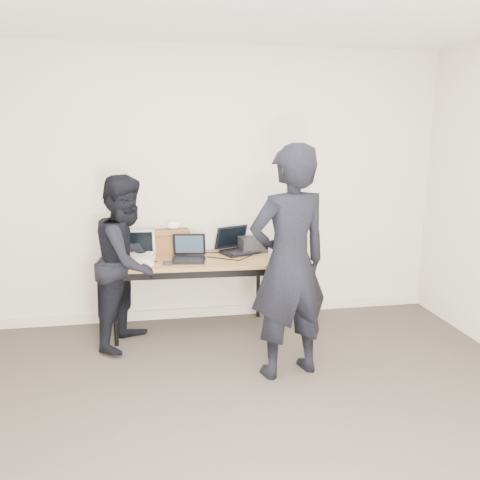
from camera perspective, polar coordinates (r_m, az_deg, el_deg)
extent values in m
cube|color=#3D352E|center=(3.09, 3.37, -24.86)|extent=(4.50, 4.50, 0.05)
cube|color=beige|center=(4.73, -2.55, 6.44)|extent=(4.50, 0.05, 2.70)
cube|color=brown|center=(4.45, -6.00, -2.49)|extent=(1.53, 0.71, 0.03)
cylinder|color=black|center=(4.35, -15.03, -8.20)|extent=(0.04, 0.04, 0.68)
cylinder|color=black|center=(4.37, 3.35, -7.67)|extent=(0.04, 0.04, 0.68)
cylinder|color=black|center=(4.84, -14.20, -6.00)|extent=(0.04, 0.04, 0.68)
cylinder|color=black|center=(4.86, 2.22, -5.54)|extent=(0.04, 0.04, 0.68)
cube|color=black|center=(4.19, -5.90, -4.26)|extent=(1.40, 0.08, 0.06)
cube|color=beige|center=(4.38, -12.58, -2.47)|extent=(0.35, 0.30, 0.04)
cube|color=beige|center=(4.34, -12.64, -2.29)|extent=(0.29, 0.17, 0.01)
cube|color=beige|center=(4.50, -12.46, -0.24)|extent=(0.34, 0.07, 0.24)
cube|color=black|center=(4.49, -12.47, -0.25)|extent=(0.29, 0.05, 0.19)
cube|color=beige|center=(4.51, -12.42, -1.76)|extent=(0.31, 0.03, 0.02)
cube|color=black|center=(4.35, -6.31, -2.46)|extent=(0.33, 0.27, 0.02)
cube|color=black|center=(4.32, -6.35, -2.39)|extent=(0.27, 0.16, 0.01)
cube|color=black|center=(4.46, -6.20, -0.52)|extent=(0.31, 0.11, 0.22)
cube|color=#26333F|center=(4.46, -6.20, -0.52)|extent=(0.27, 0.09, 0.18)
cube|color=black|center=(4.46, -6.19, -1.95)|extent=(0.27, 0.05, 0.01)
cube|color=black|center=(4.61, -0.02, -1.51)|extent=(0.42, 0.37, 0.02)
cube|color=black|center=(4.58, 0.18, -1.40)|extent=(0.31, 0.24, 0.01)
cube|color=black|center=(4.72, -1.09, 0.38)|extent=(0.35, 0.22, 0.23)
cube|color=black|center=(4.71, -1.04, 0.39)|extent=(0.30, 0.18, 0.19)
cube|color=black|center=(4.71, -0.85, -1.06)|extent=(0.29, 0.14, 0.02)
cube|color=brown|center=(4.62, -8.43, -0.23)|extent=(0.37, 0.19, 0.24)
cube|color=brown|center=(4.54, -8.40, 0.84)|extent=(0.36, 0.10, 0.07)
cube|color=brown|center=(4.64, -6.46, -0.37)|extent=(0.02, 0.10, 0.02)
ellipsoid|color=white|center=(4.59, -8.12, 1.78)|extent=(0.13, 0.10, 0.08)
cube|color=black|center=(4.68, 1.56, -0.54)|extent=(0.28, 0.25, 0.15)
cube|color=black|center=(4.26, -8.81, -2.79)|extent=(0.09, 0.06, 0.03)
cube|color=black|center=(4.48, -11.45, -2.28)|extent=(0.23, 0.25, 0.01)
cube|color=silver|center=(4.32, -6.11, -2.65)|extent=(0.19, 0.18, 0.01)
cube|color=black|center=(4.41, -2.13, -2.28)|extent=(0.28, 0.19, 0.01)
cube|color=black|center=(4.64, -3.68, -1.55)|extent=(0.25, 0.02, 0.01)
cube|color=black|center=(4.45, 0.77, -2.14)|extent=(0.18, 0.20, 0.01)
imported|color=black|center=(3.58, 6.00, -2.88)|extent=(0.75, 0.58, 1.81)
imported|color=black|center=(4.26, -13.46, -2.55)|extent=(0.83, 0.91, 1.53)
cube|color=beige|center=(4.99, -2.34, -8.61)|extent=(4.50, 0.03, 0.10)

